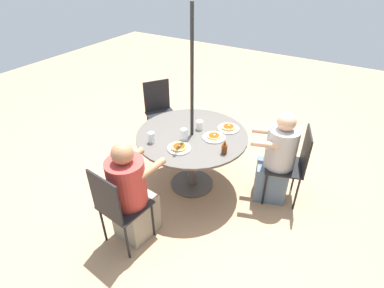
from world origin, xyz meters
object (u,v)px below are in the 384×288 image
Objects in this scene: pancake_plate_b at (179,148)px; coffee_cup at (200,125)px; patio_chair_north at (293,162)px; syrup_bottle at (224,149)px; drinking_glass_a at (184,135)px; diner_north at (276,161)px; patio_table at (192,144)px; patio_chair_south at (117,205)px; drinking_glass_b at (151,137)px; pancake_plate_a at (214,137)px; patio_chair_east at (160,109)px; diner_south at (131,196)px; pancake_plate_c at (228,128)px.

pancake_plate_b is 0.48m from coffee_cup.
patio_chair_north reaches higher than syrup_bottle.
drinking_glass_a is (-0.01, -0.50, 0.01)m from syrup_bottle.
syrup_bottle is at bearing 117.33° from diner_north.
drinking_glass_a is (0.14, -0.01, 0.20)m from patio_table.
patio_chair_south is 0.84m from drinking_glass_b.
pancake_plate_a is 0.70m from drinking_glass_b.
syrup_bottle is (0.81, 1.43, 0.26)m from patio_chair_east.
diner_south is at bearing -6.16° from coffee_cup.
coffee_cup is (-0.30, -0.47, -0.00)m from syrup_bottle.
patio_chair_east is (-0.29, -2.05, 0.00)m from patio_chair_north.
patio_table is 12.16× the size of coffee_cup.
coffee_cup is (0.16, -0.92, 0.28)m from diner_north.
patio_chair_south is at bearing -11.09° from pancake_plate_b.
syrup_bottle is at bearing 57.45° from coffee_cup.
patio_chair_east is 1.67m from syrup_bottle.
diner_south is 7.81× the size of syrup_bottle.
diner_south is at bearing -17.83° from pancake_plate_c.
patio_chair_south is 6.98× the size of drinking_glass_a.
diner_south is at bearing -19.21° from pancake_plate_a.
drinking_glass_b is at bearing -51.50° from drinking_glass_a.
diner_south reaches higher than patio_chair_north.
patio_chair_south reaches higher than drinking_glass_a.
pancake_plate_a is 1.71× the size of syrup_bottle.
patio_chair_north is 1.13m from coffee_cup.
syrup_bottle is at bearing 111.60° from patio_chair_north.
patio_table is 1.37× the size of patio_chair_south.
drinking_glass_b is (0.52, -0.31, 0.01)m from coffee_cup.
patio_table is 9.54× the size of drinking_glass_a.
syrup_bottle is at bearing 20.18° from pancake_plate_c.
drinking_glass_b reaches higher than pancake_plate_b.
patio_chair_south is 1.20m from syrup_bottle.
patio_table is 0.99m from diner_south.
diner_north reaches higher than coffee_cup.
diner_north is 1.20× the size of patio_chair_south.
drinking_glass_a is 1.11× the size of drinking_glass_b.
patio_chair_east is at bearing 120.80° from patio_chair_south.
syrup_bottle reaches higher than drinking_glass_a.
pancake_plate_c is 2.08× the size of drinking_glass_b.
drinking_glass_a is (-0.83, 0.09, 0.29)m from diner_south.
pancake_plate_a is 0.27m from pancake_plate_c.
drinking_glass_b is at bearing -74.30° from syrup_bottle.
drinking_glass_b is (0.68, -1.23, 0.29)m from diner_north.
pancake_plate_c is at bearing 74.98° from patio_chair_north.
patio_table is 1.37× the size of patio_chair_east.
pancake_plate_b reaches higher than pancake_plate_a.
pancake_plate_a is at bearing 127.14° from drinking_glass_a.
pancake_plate_c is at bearing 109.60° from patio_chair_east.
patio_chair_south is 1.55m from pancake_plate_c.
pancake_plate_b is at bearing -68.37° from syrup_bottle.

